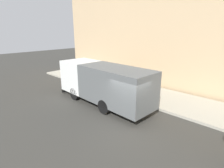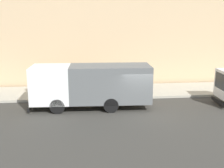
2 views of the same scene
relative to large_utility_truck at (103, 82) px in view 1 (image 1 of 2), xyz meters
The scene contains 8 objects.
ground 3.81m from the large_utility_truck, 112.33° to the right, with size 80.00×80.00×0.00m, color #363530.
sidewalk 5.18m from the large_utility_truck, 40.11° to the right, with size 4.17×30.00×0.17m, color #ABA695.
building_facade 7.80m from the large_utility_truck, 26.57° to the right, with size 0.50×30.00×9.69m, color tan.
large_utility_truck is the anchor object (origin of this frame).
pedestrian_walking 5.60m from the large_utility_truck, 15.46° to the left, with size 0.47×0.47×1.69m.
pedestrian_standing 5.61m from the large_utility_truck, 52.88° to the left, with size 0.42×0.42×1.64m.
traffic_cone_orange 4.65m from the large_utility_truck, 55.50° to the left, with size 0.50×0.50×0.71m, color orange.
street_sign_post 2.03m from the large_utility_truck, 13.10° to the right, with size 0.44×0.08×2.24m.
Camera 1 is at (-7.11, -5.60, 5.20)m, focal length 28.56 mm.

